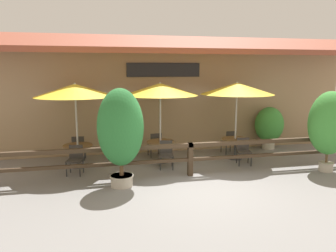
{
  "coord_description": "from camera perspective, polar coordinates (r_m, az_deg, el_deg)",
  "views": [
    {
      "loc": [
        -2.55,
        -7.64,
        2.99
      ],
      "look_at": [
        -0.55,
        1.52,
        1.39
      ],
      "focal_mm": 35.0,
      "sensor_mm": 36.0,
      "label": 1
    }
  ],
  "objects": [
    {
      "name": "ground_plane",
      "position": [
        8.59,
        5.85,
        -10.71
      ],
      "size": [
        60.0,
        60.0,
        0.0
      ],
      "primitive_type": "plane",
      "color": "slate"
    },
    {
      "name": "building_facade",
      "position": [
        12.05,
        -0.08,
        5.77
      ],
      "size": [
        14.28,
        1.49,
        4.23
      ],
      "color": "#997A56",
      "rests_on": "ground"
    },
    {
      "name": "patio_railing",
      "position": [
        9.34,
        3.92,
        -4.53
      ],
      "size": [
        10.4,
        0.14,
        0.95
      ],
      "color": "#3D2D1E",
      "rests_on": "ground"
    },
    {
      "name": "patio_umbrella_near",
      "position": [
        10.31,
        -15.89,
        5.99
      ],
      "size": [
        2.43,
        2.43,
        2.62
      ],
      "color": "#B7B2A8",
      "rests_on": "ground"
    },
    {
      "name": "dining_table_near",
      "position": [
        10.58,
        -15.43,
        -3.94
      ],
      "size": [
        0.91,
        0.91,
        0.7
      ],
      "color": "brown",
      "rests_on": "ground"
    },
    {
      "name": "chair_near_streetside",
      "position": [
        9.89,
        -15.87,
        -5.44
      ],
      "size": [
        0.5,
        0.5,
        0.84
      ],
      "rotation": [
        0.0,
        0.0,
        -0.21
      ],
      "color": "#332D28",
      "rests_on": "ground"
    },
    {
      "name": "chair_near_wallside",
      "position": [
        11.31,
        -15.3,
        -3.53
      ],
      "size": [
        0.44,
        0.44,
        0.84
      ],
      "rotation": [
        0.0,
        0.0,
        3.08
      ],
      "color": "#332D28",
      "rests_on": "ground"
    },
    {
      "name": "patio_umbrella_middle",
      "position": [
        10.48,
        -1.38,
        6.41
      ],
      "size": [
        2.43,
        2.43,
        2.62
      ],
      "color": "#B7B2A8",
      "rests_on": "ground"
    },
    {
      "name": "dining_table_middle",
      "position": [
        10.74,
        -1.34,
        -3.38
      ],
      "size": [
        0.91,
        0.91,
        0.7
      ],
      "color": "brown",
      "rests_on": "ground"
    },
    {
      "name": "chair_middle_streetside",
      "position": [
        10.1,
        -0.32,
        -4.75
      ],
      "size": [
        0.48,
        0.48,
        0.84
      ],
      "rotation": [
        0.0,
        0.0,
        -0.16
      ],
      "color": "#332D28",
      "rests_on": "ground"
    },
    {
      "name": "chair_middle_wallside",
      "position": [
        11.43,
        -2.24,
        -3.05
      ],
      "size": [
        0.46,
        0.46,
        0.84
      ],
      "rotation": [
        0.0,
        0.0,
        3.25
      ],
      "color": "#332D28",
      "rests_on": "ground"
    },
    {
      "name": "patio_umbrella_far",
      "position": [
        11.13,
        11.93,
        6.39
      ],
      "size": [
        2.43,
        2.43,
        2.62
      ],
      "color": "#B7B2A8",
      "rests_on": "ground"
    },
    {
      "name": "dining_table_far",
      "position": [
        11.37,
        11.61,
        -2.84
      ],
      "size": [
        0.91,
        0.91,
        0.7
      ],
      "color": "brown",
      "rests_on": "ground"
    },
    {
      "name": "chair_far_streetside",
      "position": [
        10.79,
        13.03,
        -4.07
      ],
      "size": [
        0.5,
        0.5,
        0.84
      ],
      "rotation": [
        0.0,
        0.0,
        -0.2
      ],
      "color": "#332D28",
      "rests_on": "ground"
    },
    {
      "name": "chair_far_wallside",
      "position": [
        12.04,
        10.64,
        -2.56
      ],
      "size": [
        0.46,
        0.46,
        0.84
      ],
      "rotation": [
        0.0,
        0.0,
        3.25
      ],
      "color": "#332D28",
      "rests_on": "ground"
    },
    {
      "name": "potted_plant_corner_fern",
      "position": [
        10.69,
        26.29,
        0.31
      ],
      "size": [
        1.23,
        1.11,
        2.4
      ],
      "color": "#B7AD99",
      "rests_on": "ground"
    },
    {
      "name": "potted_plant_entrance_palm",
      "position": [
        8.39,
        -8.27,
        -0.64
      ],
      "size": [
        1.18,
        1.07,
        2.55
      ],
      "color": "#B7AD99",
      "rests_on": "ground"
    },
    {
      "name": "potted_plant_tall_tropical",
      "position": [
        13.06,
        17.21,
        0.07
      ],
      "size": [
        1.1,
        0.99,
        1.62
      ],
      "color": "#B7AD99",
      "rests_on": "ground"
    }
  ]
}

